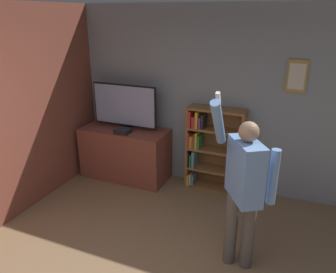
% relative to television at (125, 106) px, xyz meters
% --- Properties ---
extents(wall_back, '(6.09, 0.09, 2.70)m').
position_rel_television_xyz_m(wall_back, '(1.27, 0.32, 0.16)').
color(wall_back, gray).
rests_on(wall_back, ground_plane).
extents(wall_side_brick, '(0.06, 4.47, 2.70)m').
position_rel_television_xyz_m(wall_side_brick, '(-0.81, -1.15, 0.16)').
color(wall_side_brick, brown).
rests_on(wall_side_brick, ground_plane).
extents(tv_ledge, '(1.39, 0.62, 0.83)m').
position_rel_television_xyz_m(tv_ledge, '(0.00, -0.04, -0.78)').
color(tv_ledge, brown).
rests_on(tv_ledge, ground_plane).
extents(television, '(1.08, 0.22, 0.71)m').
position_rel_television_xyz_m(television, '(0.00, 0.00, 0.00)').
color(television, black).
rests_on(television, tv_ledge).
extents(game_console, '(0.23, 0.20, 0.07)m').
position_rel_television_xyz_m(game_console, '(0.06, -0.20, -0.34)').
color(game_console, black).
rests_on(game_console, tv_ledge).
extents(bookshelf, '(0.84, 0.28, 1.28)m').
position_rel_television_xyz_m(bookshelf, '(1.37, 0.14, -0.54)').
color(bookshelf, brown).
rests_on(bookshelf, ground_plane).
extents(person, '(0.62, 0.57, 1.92)m').
position_rel_television_xyz_m(person, '(2.12, -1.37, -0.21)').
color(person, '#56514C').
rests_on(person, ground_plane).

